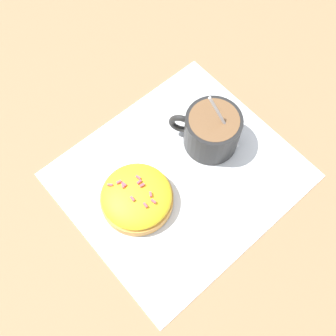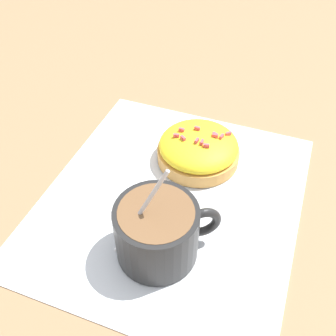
# 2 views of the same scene
# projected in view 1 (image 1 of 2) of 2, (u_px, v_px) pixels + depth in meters

# --- Properties ---
(ground_plane) EXTENTS (3.00, 3.00, 0.00)m
(ground_plane) POSITION_uv_depth(u_px,v_px,m) (180.00, 175.00, 0.57)
(ground_plane) COLOR #93704C
(paper_napkin) EXTENTS (0.32, 0.29, 0.00)m
(paper_napkin) POSITION_uv_depth(u_px,v_px,m) (180.00, 175.00, 0.57)
(paper_napkin) COLOR white
(paper_napkin) RESTS_ON ground_plane
(coffee_cup) EXTENTS (0.08, 0.10, 0.11)m
(coffee_cup) POSITION_uv_depth(u_px,v_px,m) (211.00, 130.00, 0.56)
(coffee_cup) COLOR black
(coffee_cup) RESTS_ON paper_napkin
(frosted_pastry) EXTENTS (0.10, 0.10, 0.04)m
(frosted_pastry) POSITION_uv_depth(u_px,v_px,m) (137.00, 197.00, 0.54)
(frosted_pastry) COLOR #D19347
(frosted_pastry) RESTS_ON paper_napkin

